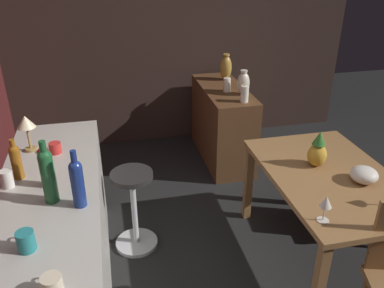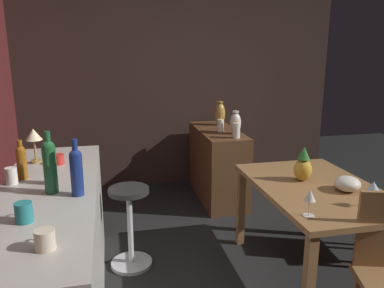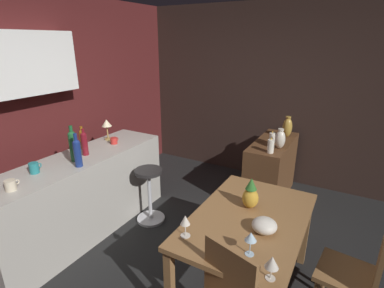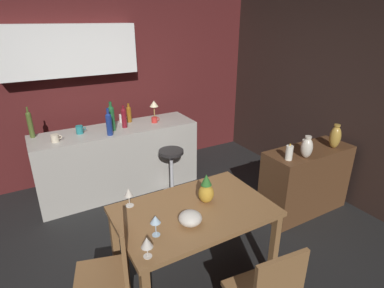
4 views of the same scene
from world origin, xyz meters
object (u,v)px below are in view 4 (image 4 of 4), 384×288
Objects in this scene: pillar_candle_tall at (305,145)px; wine_glass_right at (129,193)px; fruit_bowl at (190,218)px; wine_bottle_cobalt at (109,123)px; bar_stool at (172,172)px; wine_bottle_ruby at (124,117)px; sideboard_cabinet at (305,180)px; cup_white at (122,118)px; cup_red at (155,120)px; cup_teal at (80,130)px; pineapple_centerpiece at (206,190)px; pillar_candle_short at (289,153)px; cup_cream at (55,138)px; vase_brass at (335,137)px; wine_bottle_green at (112,117)px; vase_ceramic_ivory at (307,148)px; dining_table at (194,218)px; wine_bottle_amber at (129,113)px; chair_near_window at (111,270)px; wine_glass_left at (155,220)px; wine_glass_center at (147,243)px; counter_lamp at (154,105)px; wine_bottle_olive at (30,124)px.

wine_glass_right is at bearing 178.57° from pillar_candle_tall.
wine_bottle_cobalt is at bearing 92.88° from fruit_bowl.
wine_bottle_ruby is at bearing 129.64° from bar_stool.
cup_white is (-1.65, 1.83, 0.54)m from sideboard_cabinet.
cup_teal is at bearing 176.57° from cup_red.
pineapple_centerpiece is 0.35m from fruit_bowl.
fruit_bowl is 1.46m from pillar_candle_short.
vase_brass is (2.82, -1.61, 0.01)m from cup_cream.
wine_bottle_cobalt reaches higher than pineapple_centerpiece.
sideboard_cabinet is 2.52m from wine_bottle_green.
vase_ceramic_ivory reaches higher than fruit_bowl.
cup_white reaches higher than bar_stool.
dining_table is 1.46m from bar_stool.
wine_bottle_amber is at bearing 129.31° from pillar_candle_tall.
wine_bottle_green is at bearing 133.82° from vase_ceramic_ivory.
cup_teal reaches higher than dining_table.
pillar_candle_tall is at bearing -37.50° from cup_teal.
cup_cream is (-2.55, 1.51, 0.53)m from sideboard_cabinet.
fruit_bowl reaches higher than dining_table.
wine_bottle_green is (-0.28, 1.79, 0.22)m from pineapple_centerpiece.
bar_stool is 1.68m from pillar_candle_tall.
bar_stool is at bearing 130.50° from vase_ceramic_ivory.
pillar_candle_short is (2.04, 0.27, 0.40)m from chair_near_window.
chair_near_window is at bearing -172.53° from pillar_candle_short.
wine_bottle_amber reaches higher than cup_red.
sideboard_cabinet is 2.22m from wine_glass_left.
pineapple_centerpiece is 2.50× the size of cup_white.
pillar_candle_short is at bearing 7.49° from pineapple_centerpiece.
sideboard_cabinet is 6.89× the size of wine_glass_center.
pillar_candle_short is at bearing -48.97° from wine_bottle_green.
cup_white is (0.60, 0.18, 0.00)m from cup_teal.
wine_glass_left is at bearing -102.12° from cup_white.
vase_ceramic_ivory is at bearing 8.59° from wine_glass_left.
counter_lamp is 2.08m from pillar_candle_tall.
bar_stool is 1.04m from wine_bottle_green.
pineapple_centerpiece is at bearing -77.36° from wine_bottle_cobalt.
wine_bottle_olive is at bearing 148.03° from vase_brass.
wine_bottle_amber is 0.36m from cup_red.
wine_bottle_cobalt is (-0.08, -0.15, -0.02)m from wine_bottle_green.
cup_teal is (-0.98, 0.56, 0.59)m from bar_stool.
wine_bottle_amber is 2.26× the size of cup_red.
pineapple_centerpiece is 1.04× the size of counter_lamp.
wine_glass_left is 1.58× the size of cup_white.
wine_bottle_ruby reaches higher than wine_bottle_amber.
cup_teal is 0.46× the size of counter_lamp.
bar_stool is at bearing 136.98° from pillar_candle_tall.
wine_bottle_ruby is 2.40× the size of cup_cream.
counter_lamp reaches higher than bar_stool.
cup_white is 0.43× the size of vase_ceramic_ivory.
wine_glass_right is 1.07× the size of wine_glass_center.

